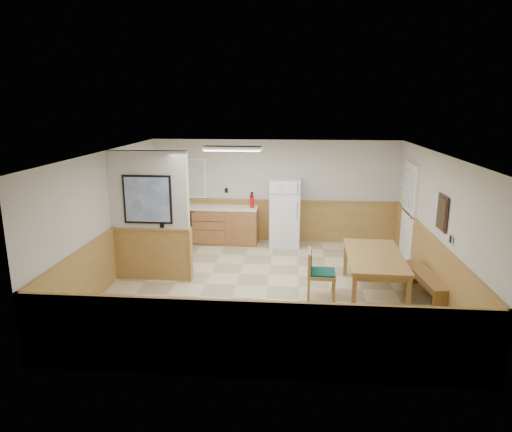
# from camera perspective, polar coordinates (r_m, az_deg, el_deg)

# --- Properties ---
(ground) EXTENTS (6.00, 6.00, 0.00)m
(ground) POSITION_cam_1_polar(r_m,az_deg,el_deg) (8.68, 1.40, -8.73)
(ground) COLOR beige
(ground) RESTS_ON ground
(ceiling) EXTENTS (6.00, 6.00, 0.02)m
(ceiling) POSITION_cam_1_polar(r_m,az_deg,el_deg) (8.06, 1.50, 7.92)
(ceiling) COLOR white
(ceiling) RESTS_ON back_wall
(back_wall) EXTENTS (6.00, 0.02, 2.50)m
(back_wall) POSITION_cam_1_polar(r_m,az_deg,el_deg) (11.21, 2.37, 3.13)
(back_wall) COLOR silver
(back_wall) RESTS_ON ground
(right_wall) EXTENTS (0.02, 6.00, 2.50)m
(right_wall) POSITION_cam_1_polar(r_m,az_deg,el_deg) (8.65, 21.71, -1.09)
(right_wall) COLOR silver
(right_wall) RESTS_ON ground
(left_wall) EXTENTS (0.02, 6.00, 2.50)m
(left_wall) POSITION_cam_1_polar(r_m,az_deg,el_deg) (8.97, -18.06, -0.28)
(left_wall) COLOR silver
(left_wall) RESTS_ON ground
(wainscot_back) EXTENTS (6.00, 0.04, 1.00)m
(wainscot_back) POSITION_cam_1_polar(r_m,az_deg,el_deg) (11.35, 2.33, -0.61)
(wainscot_back) COLOR #B08546
(wainscot_back) RESTS_ON ground
(wainscot_right) EXTENTS (0.04, 6.00, 1.00)m
(wainscot_right) POSITION_cam_1_polar(r_m,az_deg,el_deg) (8.85, 21.15, -5.78)
(wainscot_right) COLOR #B08546
(wainscot_right) RESTS_ON ground
(wainscot_left) EXTENTS (0.04, 6.00, 1.00)m
(wainscot_left) POSITION_cam_1_polar(r_m,az_deg,el_deg) (9.16, -17.60, -4.83)
(wainscot_left) COLOR #B08546
(wainscot_left) RESTS_ON ground
(partition_wall) EXTENTS (1.50, 0.20, 2.50)m
(partition_wall) POSITION_cam_1_polar(r_m,az_deg,el_deg) (8.89, -13.11, -0.19)
(partition_wall) COLOR silver
(partition_wall) RESTS_ON ground
(kitchen_counter) EXTENTS (2.20, 0.61, 1.00)m
(kitchen_counter) POSITION_cam_1_polar(r_m,az_deg,el_deg) (11.19, -3.94, -1.06)
(kitchen_counter) COLOR #A36F3A
(kitchen_counter) RESTS_ON ground
(exterior_door) EXTENTS (0.07, 1.02, 2.15)m
(exterior_door) POSITION_cam_1_polar(r_m,az_deg,el_deg) (10.46, 18.52, 0.53)
(exterior_door) COLOR white
(exterior_door) RESTS_ON ground
(kitchen_window) EXTENTS (0.80, 0.04, 1.00)m
(kitchen_window) POSITION_cam_1_polar(r_m,az_deg,el_deg) (11.42, -8.25, 4.72)
(kitchen_window) COLOR white
(kitchen_window) RESTS_ON back_wall
(wall_painting) EXTENTS (0.04, 0.50, 0.60)m
(wall_painting) POSITION_cam_1_polar(r_m,az_deg,el_deg) (8.29, 22.25, 0.39)
(wall_painting) COLOR #321E14
(wall_painting) RESTS_ON right_wall
(fluorescent_fixture) EXTENTS (1.20, 0.30, 0.09)m
(fluorescent_fixture) POSITION_cam_1_polar(r_m,az_deg,el_deg) (9.43, -2.94, 8.44)
(fluorescent_fixture) COLOR white
(fluorescent_fixture) RESTS_ON ceiling
(refrigerator) EXTENTS (0.73, 0.73, 1.61)m
(refrigerator) POSITION_cam_1_polar(r_m,az_deg,el_deg) (10.93, 3.67, 0.45)
(refrigerator) COLOR white
(refrigerator) RESTS_ON ground
(dining_table) EXTENTS (1.03, 1.96, 0.75)m
(dining_table) POSITION_cam_1_polar(r_m,az_deg,el_deg) (8.34, 14.59, -5.29)
(dining_table) COLOR #AC7D3F
(dining_table) RESTS_ON ground
(dining_bench) EXTENTS (0.50, 1.52, 0.45)m
(dining_bench) POSITION_cam_1_polar(r_m,az_deg,el_deg) (8.59, 20.45, -7.46)
(dining_bench) COLOR #AC7D3F
(dining_bench) RESTS_ON ground
(dining_chair) EXTENTS (0.71, 0.51, 0.85)m
(dining_chair) POSITION_cam_1_polar(r_m,az_deg,el_deg) (8.13, 7.54, -6.72)
(dining_chair) COLOR #AC7D3F
(dining_chair) RESTS_ON ground
(fire_extinguisher) EXTENTS (0.12, 0.12, 0.39)m
(fire_extinguisher) POSITION_cam_1_polar(r_m,az_deg,el_deg) (10.95, -0.52, 1.92)
(fire_extinguisher) COLOR red
(fire_extinguisher) RESTS_ON kitchen_counter
(soap_bottle) EXTENTS (0.07, 0.07, 0.20)m
(soap_bottle) POSITION_cam_1_polar(r_m,az_deg,el_deg) (11.27, -9.43, 1.71)
(soap_bottle) COLOR #1A9131
(soap_bottle) RESTS_ON kitchen_counter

